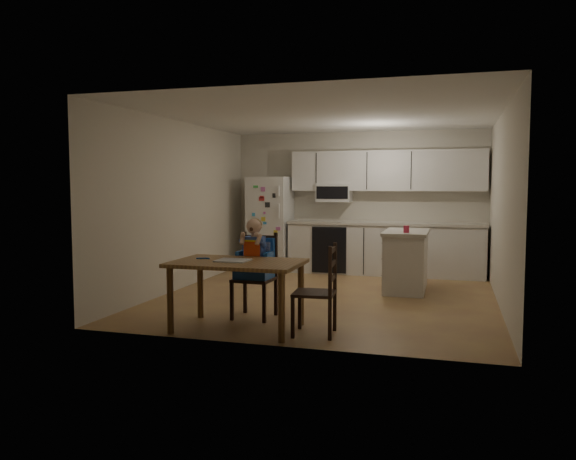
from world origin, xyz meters
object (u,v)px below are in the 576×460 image
Objects in this scene: chair_side at (323,284)px; chair_booster at (256,258)px; red_cup at (406,229)px; dining_table at (237,270)px; kitchen_island at (406,260)px; refrigerator at (270,224)px.

chair_booster is at bearing -125.15° from chair_side.
dining_table is at bearing -122.83° from red_cup.
red_cup is at bearing -85.97° from kitchen_island.
chair_side is (-0.64, -2.44, -0.40)m from red_cup.
chair_side is (0.94, 0.02, -0.10)m from dining_table.
chair_booster is 1.23× the size of chair_side.
chair_side is at bearing -28.98° from chair_booster.
kitchen_island reaches higher than dining_table.
red_cup is at bearing 160.88° from chair_side.
red_cup is (2.58, -1.69, 0.08)m from refrigerator.
dining_table is 0.95m from chair_side.
chair_booster reaches higher than kitchen_island.
red_cup is (0.02, -0.34, 0.49)m from kitchen_island.
chair_booster is (-1.56, -2.22, 0.26)m from kitchen_island.
kitchen_island is (2.56, -1.35, -0.41)m from refrigerator.
kitchen_island is 0.87× the size of dining_table.
dining_table is at bearing -93.14° from chair_side.
refrigerator is 1.45× the size of chair_booster.
refrigerator reaches higher than chair_side.
refrigerator reaches higher than kitchen_island.
chair_side is at bearing -64.85° from refrigerator.
chair_side is at bearing -104.73° from red_cup.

